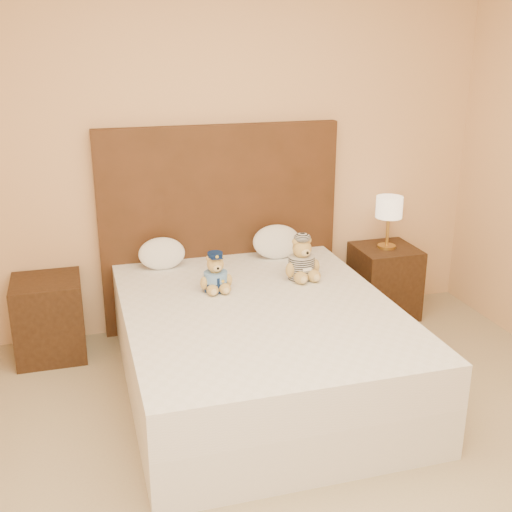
# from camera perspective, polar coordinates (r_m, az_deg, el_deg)

# --- Properties ---
(room_walls) EXTENTS (4.04, 4.52, 2.72)m
(room_walls) POSITION_cam_1_polar(r_m,az_deg,el_deg) (2.85, 4.69, 13.34)
(room_walls) COLOR #DFAC79
(room_walls) RESTS_ON ground
(bed) EXTENTS (1.60, 2.00, 0.55)m
(bed) POSITION_cam_1_polar(r_m,az_deg,el_deg) (3.98, 0.30, -8.07)
(bed) COLOR white
(bed) RESTS_ON ground
(headboard) EXTENTS (1.75, 0.08, 1.50)m
(headboard) POSITION_cam_1_polar(r_m,az_deg,el_deg) (4.71, -3.16, 2.51)
(headboard) COLOR #4A2816
(headboard) RESTS_ON ground
(nightstand_left) EXTENTS (0.45, 0.45, 0.55)m
(nightstand_left) POSITION_cam_1_polar(r_m,az_deg,el_deg) (4.58, -17.91, -5.28)
(nightstand_left) COLOR #382211
(nightstand_left) RESTS_ON ground
(nightstand_right) EXTENTS (0.45, 0.45, 0.55)m
(nightstand_right) POSITION_cam_1_polar(r_m,az_deg,el_deg) (5.10, 11.32, -2.20)
(nightstand_right) COLOR #382211
(nightstand_right) RESTS_ON ground
(lamp) EXTENTS (0.20, 0.20, 0.40)m
(lamp) POSITION_cam_1_polar(r_m,az_deg,el_deg) (4.92, 11.75, 4.04)
(lamp) COLOR gold
(lamp) RESTS_ON nightstand_right
(teddy_police) EXTENTS (0.23, 0.22, 0.25)m
(teddy_police) POSITION_cam_1_polar(r_m,az_deg,el_deg) (4.05, -3.62, -1.41)
(teddy_police) COLOR tan
(teddy_police) RESTS_ON bed
(teddy_prisoner) EXTENTS (0.29, 0.28, 0.29)m
(teddy_prisoner) POSITION_cam_1_polar(r_m,az_deg,el_deg) (4.25, 4.09, -0.16)
(teddy_prisoner) COLOR tan
(teddy_prisoner) RESTS_ON bed
(pillow_left) EXTENTS (0.32, 0.21, 0.23)m
(pillow_left) POSITION_cam_1_polar(r_m,az_deg,el_deg) (4.49, -8.37, 0.35)
(pillow_left) COLOR white
(pillow_left) RESTS_ON bed
(pillow_right) EXTENTS (0.36, 0.23, 0.25)m
(pillow_right) POSITION_cam_1_polar(r_m,az_deg,el_deg) (4.67, 1.86, 1.42)
(pillow_right) COLOR white
(pillow_right) RESTS_ON bed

